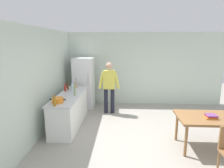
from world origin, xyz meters
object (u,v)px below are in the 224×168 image
person (109,84)px  bottle_sauce_red (65,88)px  bottle_vinegar_tall (75,91)px  bottle_water_clear (72,87)px  dining_table (210,120)px  utensil_jar (76,85)px  bottle_beer_brown (68,86)px  bottle_oil_amber (54,101)px  refrigerator (84,83)px  book_stack (211,117)px  cooking_pot (58,100)px

person → bottle_sauce_red: 1.44m
bottle_vinegar_tall → bottle_water_clear: 0.50m
person → dining_table: bearing=-42.4°
utensil_jar → bottle_water_clear: size_ratio=1.07×
bottle_sauce_red → bottle_beer_brown: 0.22m
person → bottle_oil_amber: 2.34m
bottle_oil_amber → bottle_sauce_red: bottle_oil_amber is taller
refrigerator → bottle_beer_brown: bearing=-106.6°
person → book_stack: size_ratio=7.00×
utensil_jar → bottle_oil_amber: bearing=-91.2°
bottle_beer_brown → book_stack: size_ratio=1.07×
refrigerator → bottle_vinegar_tall: refrigerator is taller
cooking_pot → bottle_oil_amber: size_ratio=1.43×
refrigerator → person: bearing=-30.2°
refrigerator → bottle_vinegar_tall: 1.68m
bottle_water_clear → bottle_beer_brown: size_ratio=1.15×
dining_table → bottle_beer_brown: (-3.60, 1.70, 0.33)m
bottle_vinegar_tall → bottle_sauce_red: bottle_vinegar_tall is taller
bottle_vinegar_tall → bottle_water_clear: (-0.18, 0.47, -0.01)m
dining_table → bottle_sauce_red: bearing=157.8°
bottle_vinegar_tall → bottle_sauce_red: (-0.39, 0.44, -0.04)m
cooking_pot → bottle_sauce_red: bottle_sauce_red is taller
cooking_pot → bottle_vinegar_tall: size_ratio=1.25×
person → bottle_water_clear: size_ratio=5.67×
person → bottle_oil_amber: person is taller
refrigerator → bottle_vinegar_tall: (0.07, -1.67, 0.14)m
refrigerator → bottle_beer_brown: refrigerator is taller
refrigerator → bottle_oil_amber: (-0.16, -2.61, 0.12)m
bottle_beer_brown → bottle_sauce_red: bearing=-95.3°
dining_table → bottle_vinegar_tall: size_ratio=4.37×
bottle_vinegar_tall → person: bearing=51.9°
bottle_water_clear → bottle_beer_brown: bottle_water_clear is taller
person → bottle_beer_brown: person is taller
cooking_pot → utensil_jar: utensil_jar is taller
book_stack → bottle_beer_brown: bearing=153.4°
bottle_oil_amber → bottle_beer_brown: (-0.14, 1.61, -0.01)m
bottle_sauce_red → bottle_beer_brown: bearing=84.7°
dining_table → bottle_sauce_red: bottle_sauce_red is taller
refrigerator → utensil_jar: refrigerator is taller
person → bottle_water_clear: bearing=-148.5°
bottle_vinegar_tall → refrigerator: bearing=92.5°
refrigerator → book_stack: (3.27, -2.79, -0.11)m
dining_table → bottle_water_clear: (-3.41, 1.50, 0.35)m
refrigerator → dining_table: size_ratio=1.29×
dining_table → book_stack: book_stack is taller
cooking_pot → bottle_water_clear: bottle_water_clear is taller
utensil_jar → bottle_sauce_red: bearing=-112.8°
person → bottle_beer_brown: 1.33m
bottle_sauce_red → book_stack: bottle_sauce_red is taller
cooking_pot → bottle_beer_brown: bottle_beer_brown is taller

